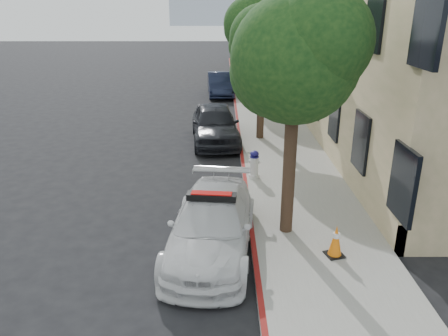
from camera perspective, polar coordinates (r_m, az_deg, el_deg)
ground at (r=12.76m, az=-6.25°, el=-4.34°), size 120.00×120.00×0.00m
sidewalk at (r=22.26m, az=5.67°, el=6.74°), size 3.20×50.00×0.15m
curb_strip at (r=22.16m, az=1.68°, el=6.77°), size 0.12×50.00×0.15m
building at (r=27.66m, az=17.28°, el=18.96°), size 8.00×36.00×10.00m
tree_near at (r=9.69m, az=9.49°, el=13.93°), size 2.92×2.82×5.62m
tree_mid at (r=17.61m, az=5.19°, el=16.60°), size 2.77×2.64×5.43m
tree_far at (r=25.57m, az=3.55°, el=18.34°), size 3.10×3.00×5.81m
police_car at (r=9.99m, az=-1.60°, el=-7.44°), size 2.29×4.67×1.46m
parked_car_mid at (r=17.96m, az=-1.18°, el=5.80°), size 2.22×4.71×1.56m
parked_car_far at (r=27.73m, az=-0.49°, el=10.89°), size 1.76×4.35×1.41m
fire_hydrant at (r=13.88m, az=3.97°, el=0.46°), size 0.38×0.35×0.90m
traffic_cone at (r=9.96m, az=14.38°, el=-9.20°), size 0.47×0.47×0.73m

